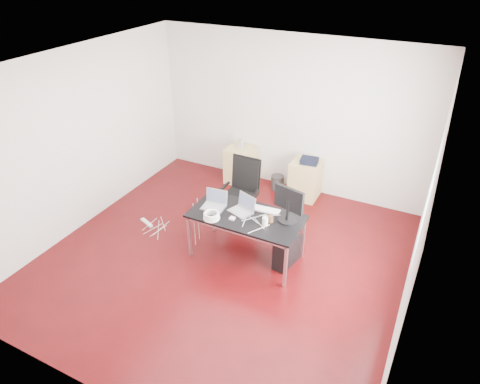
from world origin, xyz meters
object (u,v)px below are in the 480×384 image
at_px(pc_tower, 286,252).
at_px(filing_cabinet_right, 305,179).
at_px(desk, 246,219).
at_px(office_chair, 242,188).
at_px(filing_cabinet_left, 240,165).

bearing_deg(pc_tower, filing_cabinet_right, 112.15).
bearing_deg(filing_cabinet_right, desk, -95.50).
relative_size(desk, filing_cabinet_right, 2.29).
relative_size(desk, office_chair, 1.48).
bearing_deg(filing_cabinet_left, filing_cabinet_right, 0.00).
xyz_separation_m(desk, filing_cabinet_right, (0.20, 2.04, -0.33)).
bearing_deg(desk, office_chair, 120.13).
height_order(desk, filing_cabinet_right, desk).
xyz_separation_m(filing_cabinet_left, filing_cabinet_right, (1.31, 0.00, 0.00)).
xyz_separation_m(desk, pc_tower, (0.60, 0.10, -0.46)).
relative_size(office_chair, filing_cabinet_left, 1.54).
bearing_deg(filing_cabinet_left, office_chair, -62.58).
relative_size(filing_cabinet_right, pc_tower, 1.56).
bearing_deg(filing_cabinet_right, filing_cabinet_left, 180.00).
relative_size(desk, filing_cabinet_left, 2.29).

